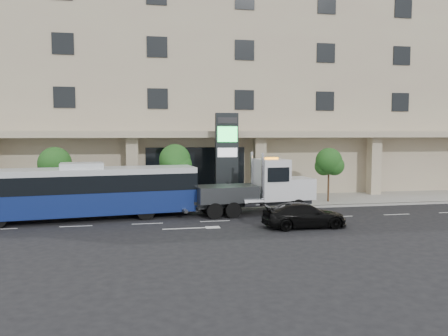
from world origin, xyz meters
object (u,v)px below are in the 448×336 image
object	(u,v)px
tow_truck	(260,189)
black_sedan	(304,215)
signage_pylon	(227,158)
city_bus	(82,191)

from	to	relation	value
tow_truck	black_sedan	distance (m)	4.82
black_sedan	signage_pylon	distance (m)	9.30
black_sedan	signage_pylon	xyz separation A→B (m)	(-2.82, 8.40, 2.81)
black_sedan	tow_truck	bearing A→B (deg)	15.64
tow_truck	black_sedan	size ratio (longest dim) A/B	1.87
tow_truck	signage_pylon	bearing A→B (deg)	105.59
signage_pylon	black_sedan	bearing A→B (deg)	-70.06
black_sedan	signage_pylon	size ratio (longest dim) A/B	0.72
city_bus	tow_truck	xyz separation A→B (m)	(11.19, -0.04, -0.11)
tow_truck	signage_pylon	world-z (taller)	signage_pylon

